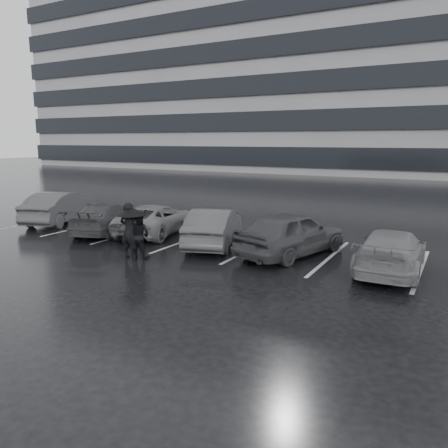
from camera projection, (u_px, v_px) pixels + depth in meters
ground at (204, 262)px, 14.03m from camera, size 160.00×160.00×0.00m
office_building at (247, 66)px, 63.02m from camera, size 61.00×26.00×29.00m
car_main at (291, 233)px, 14.76m from camera, size 3.00×4.82×1.53m
car_west_a at (214, 227)px, 16.14m from camera, size 2.76×4.48×1.39m
car_west_b at (155, 219)px, 18.18m from camera, size 2.96×4.78×1.24m
car_west_c at (107, 218)px, 18.41m from camera, size 3.03×4.65×1.25m
car_west_d at (60, 207)px, 20.63m from camera, size 2.96×4.76×1.48m
car_east at (391, 251)px, 12.93m from camera, size 1.89×4.41×1.27m
pedestrian_left at (129, 230)px, 14.36m from camera, size 0.73×0.53×1.87m
pedestrian_right at (139, 235)px, 14.43m from camera, size 0.79×0.64×1.54m
umbrella at (131, 211)px, 14.16m from camera, size 1.04×1.04×1.76m
stall_stripes at (220, 243)px, 16.56m from camera, size 19.72×5.00×0.00m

